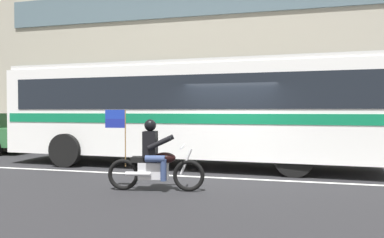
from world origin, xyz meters
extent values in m
plane|color=black|center=(0.00, 0.00, 0.00)|extent=(60.00, 60.00, 0.00)
cube|color=#A39E93|center=(0.00, 5.10, 0.07)|extent=(28.00, 3.80, 0.15)
cube|color=silver|center=(0.00, -0.60, 0.00)|extent=(26.60, 0.14, 0.01)
cube|color=gray|center=(0.00, 7.40, 4.98)|extent=(28.00, 0.80, 9.97)
cube|color=#4C606B|center=(0.00, 6.96, 3.49)|extent=(25.76, 0.10, 1.40)
cube|color=white|center=(-1.53, 1.20, 1.73)|extent=(11.77, 2.99, 2.70)
cube|color=black|center=(-1.53, 1.20, 2.28)|extent=(10.84, 3.00, 0.96)
cube|color=#0F7247|center=(-1.53, 1.20, 1.53)|extent=(11.54, 3.01, 0.28)
cube|color=silver|center=(-1.53, 1.20, 3.14)|extent=(11.53, 2.86, 0.16)
cylinder|color=black|center=(-5.15, 0.02, 0.52)|extent=(1.04, 0.30, 1.04)
cylinder|color=black|center=(1.69, 0.02, 0.52)|extent=(1.04, 0.30, 1.04)
torus|color=black|center=(-0.57, -2.31, 0.34)|extent=(0.70, 0.20, 0.69)
torus|color=black|center=(-2.00, -2.54, 0.34)|extent=(0.70, 0.20, 0.69)
cube|color=silver|center=(-1.33, -2.43, 0.44)|extent=(0.68, 0.38, 0.36)
ellipsoid|color=black|center=(-1.09, -2.39, 0.72)|extent=(0.52, 0.35, 0.24)
cube|color=black|center=(-1.53, -2.46, 0.69)|extent=(0.59, 0.35, 0.12)
cylinder|color=silver|center=(-0.63, -2.32, 0.65)|extent=(0.28, 0.10, 0.58)
cylinder|color=silver|center=(-0.71, -2.33, 0.96)|extent=(0.14, 0.64, 0.04)
cylinder|color=silver|center=(-1.60, -2.64, 0.39)|extent=(0.56, 0.18, 0.09)
cube|color=black|center=(-1.40, -2.44, 1.02)|extent=(0.33, 0.40, 0.56)
sphere|color=black|center=(-1.40, -2.44, 1.44)|extent=(0.26, 0.26, 0.26)
cylinder|color=navy|center=(-1.29, -2.24, 0.72)|extent=(0.44, 0.22, 0.15)
cylinder|color=navy|center=(-1.11, -2.21, 0.48)|extent=(0.13, 0.13, 0.46)
cylinder|color=navy|center=(-1.23, -2.60, 0.72)|extent=(0.44, 0.22, 0.15)
cylinder|color=navy|center=(-1.06, -2.57, 0.48)|extent=(0.13, 0.13, 0.46)
cylinder|color=black|center=(-1.20, -2.21, 1.06)|extent=(0.53, 0.19, 0.32)
cylinder|color=black|center=(-1.13, -2.60, 1.06)|extent=(0.53, 0.19, 0.32)
cylinder|color=olive|center=(-1.95, -2.53, 1.15)|extent=(0.02, 0.02, 1.25)
cube|color=#1933A5|center=(-2.18, -2.57, 1.68)|extent=(0.44, 0.09, 0.20)
cube|color=navy|center=(-2.18, -2.57, 1.47)|extent=(0.44, 0.09, 0.20)
cylinder|color=red|center=(1.91, 3.89, 0.44)|extent=(0.22, 0.22, 0.58)
sphere|color=red|center=(1.91, 3.89, 0.80)|extent=(0.20, 0.20, 0.20)
cylinder|color=red|center=(1.91, 3.75, 0.47)|extent=(0.09, 0.10, 0.09)
camera|label=1|loc=(1.41, -9.78, 1.76)|focal=33.50mm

